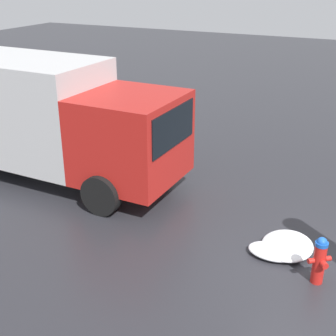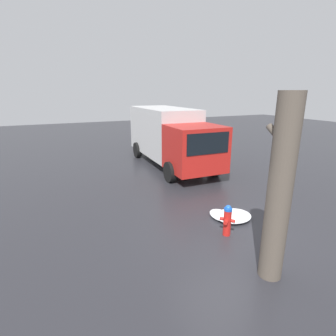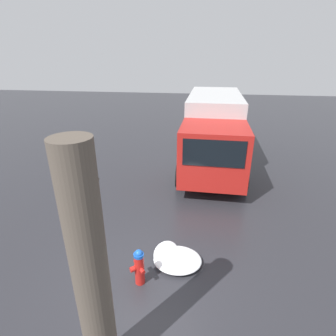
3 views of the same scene
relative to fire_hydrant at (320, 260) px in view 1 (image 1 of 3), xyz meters
name	(u,v)px [view 1 (image 1 of 3)]	position (x,y,z in m)	size (l,w,h in m)	color
ground_plane	(316,282)	(0.00, 0.00, -0.45)	(60.00, 60.00, 0.00)	#28282D
fire_hydrant	(320,260)	(0.00, 0.00, 0.00)	(0.37, 0.36, 0.88)	red
delivery_truck	(36,113)	(7.26, -1.61, 1.15)	(7.37, 2.65, 2.94)	red
pedestrian	(110,138)	(5.76, -2.59, 0.41)	(0.34, 0.34, 1.58)	#23232D
snow_pile_by_hydrant	(273,252)	(0.88, -0.45, -0.36)	(0.91, 0.61, 0.18)	white
snow_pile_curbside	(287,245)	(0.67, -0.75, -0.34)	(0.96, 1.14, 0.21)	white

